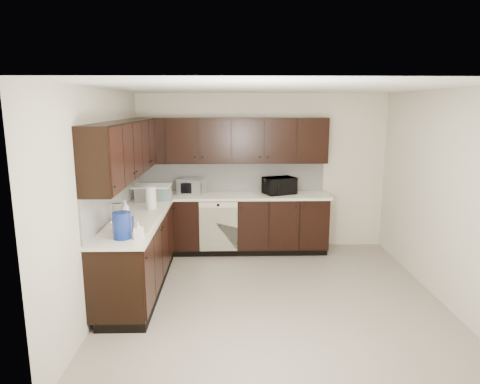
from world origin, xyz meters
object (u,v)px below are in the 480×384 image
object	(u,v)px
microwave	(279,186)
storage_bin	(152,193)
sink	(131,230)
toaster_oven	(192,186)
blue_pitcher	(122,225)

from	to	relation	value
microwave	storage_bin	distance (m)	1.96
sink	microwave	xyz separation A→B (m)	(1.94, 1.72, 0.19)
toaster_oven	microwave	bearing A→B (deg)	19.76
sink	blue_pitcher	xyz separation A→B (m)	(0.03, -0.52, 0.20)
toaster_oven	storage_bin	xyz separation A→B (m)	(-0.56, -0.37, -0.02)
sink	storage_bin	distance (m)	1.37
microwave	storage_bin	world-z (taller)	microwave
blue_pitcher	sink	bearing A→B (deg)	106.73
microwave	blue_pitcher	xyz separation A→B (m)	(-1.91, -2.24, 0.01)
microwave	toaster_oven	world-z (taller)	microwave
storage_bin	blue_pitcher	world-z (taller)	blue_pitcher
storage_bin	sink	bearing A→B (deg)	-90.17
toaster_oven	sink	bearing A→B (deg)	-87.96
sink	microwave	distance (m)	2.60
sink	toaster_oven	world-z (taller)	sink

